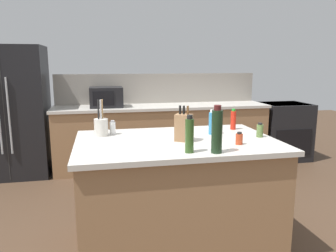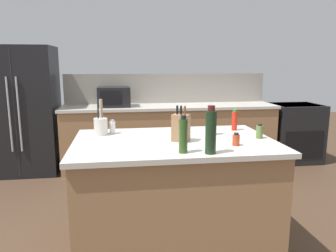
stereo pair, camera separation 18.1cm
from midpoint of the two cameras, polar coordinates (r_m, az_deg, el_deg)
The scene contains 16 objects.
ground_plane at distance 3.07m, azimuth 2.80°, elevation -19.77°, with size 14.00×14.00×0.00m, color #473323.
back_counter_run at distance 4.98m, azimuth 1.40°, elevation -1.75°, with size 3.20×0.66×0.94m.
wall_backsplash at distance 5.18m, azimuth 0.85°, elevation 6.57°, with size 3.16×0.03×0.46m, color gray.
kitchen_island at distance 2.86m, azimuth 2.89°, elevation -11.61°, with size 1.65×1.08×0.94m.
refrigerator at distance 5.05m, azimuth -23.07°, elevation 2.48°, with size 0.95×0.75×1.80m.
range_oven at distance 5.67m, azimuth 21.95°, elevation -1.02°, with size 0.76×0.65×0.92m.
microwave at distance 4.81m, azimuth -8.31°, elevation 5.07°, with size 0.46×0.39×0.29m.
knife_block at distance 2.65m, azimuth 4.22°, elevation -0.26°, with size 0.16×0.15×0.29m.
utensil_crock at distance 2.92m, azimuth -9.90°, elevation 0.03°, with size 0.12×0.12×0.32m.
hot_sauce_bottle at distance 3.16m, azimuth 13.13°, elevation 0.94°, with size 0.05×0.05×0.20m.
dish_soap_bottle at distance 2.92m, azimuth 9.36°, elevation 0.45°, with size 0.06×0.06×0.22m.
wine_bottle at distance 2.31m, azimuth 9.71°, elevation -0.91°, with size 0.08×0.08×0.34m.
olive_oil_bottle at distance 2.31m, azimuth 4.80°, elevation -1.63°, with size 0.06×0.06×0.27m.
spice_jar_oregano at distance 2.89m, azimuth 17.40°, elevation -0.94°, with size 0.06×0.06×0.12m.
spice_jar_paprika at distance 2.59m, azimuth 13.74°, elevation -2.34°, with size 0.06×0.06×0.10m.
salt_shaker at distance 2.97m, azimuth -7.93°, elevation -0.21°, with size 0.05×0.05×0.13m.
Camera 2 is at (-0.43, -2.60, 1.57)m, focal length 35.00 mm.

